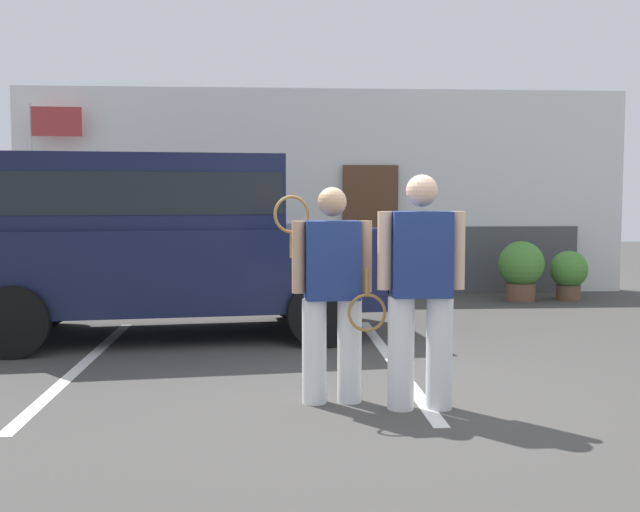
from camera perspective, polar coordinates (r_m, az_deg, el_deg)
ground_plane at (r=6.06m, az=5.13°, el=-10.84°), size 40.00×40.00×0.00m
parking_stripe_0 at (r=7.66m, az=-17.35°, el=-7.75°), size 0.12×4.40×0.01m
parking_stripe_1 at (r=7.54m, az=5.39°, el=-7.75°), size 0.12×4.40×0.01m
house_frontage at (r=12.51m, az=0.44°, el=4.37°), size 9.94×0.40×3.33m
parked_suv at (r=8.84m, az=-11.77°, el=1.47°), size 4.79×2.58×2.05m
tennis_player_man at (r=5.85m, az=0.86°, el=-2.63°), size 0.76×0.28×1.67m
tennis_player_woman at (r=5.72m, az=7.53°, el=-2.47°), size 0.91×0.29×1.76m
potted_plant_by_porch at (r=11.97m, az=14.87°, el=-0.86°), size 0.69×0.69×0.92m
potted_plant_secondary at (r=12.35m, az=18.18°, el=-1.19°), size 0.57×0.57×0.76m
flag_pole at (r=12.56m, az=-20.03°, el=6.51°), size 0.80×0.07×3.02m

